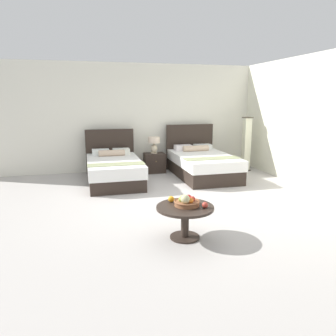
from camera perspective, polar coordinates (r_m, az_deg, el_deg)
ground_plane at (r=6.23m, az=2.44°, el=-6.04°), size 9.57×9.87×0.02m
wall_back at (r=8.97m, az=-3.41°, el=8.89°), size 9.57×0.12×2.86m
wall_side_right at (r=7.70m, az=23.55°, el=7.40°), size 0.12×5.47×2.86m
bed_near_window at (r=7.72m, az=-9.54°, el=-0.19°), size 1.25×2.14×1.16m
bed_near_corner at (r=8.21m, az=6.04°, el=0.73°), size 1.34×2.23×1.24m
nightstand at (r=8.62m, az=-2.42°, el=0.92°), size 0.54×0.45×0.52m
table_lamp at (r=8.56m, az=-2.48°, el=4.47°), size 0.31×0.31×0.44m
coffee_table at (r=4.55m, az=3.02°, el=-8.14°), size 0.80×0.80×0.47m
fruit_bowl at (r=4.51m, az=3.31°, el=-5.96°), size 0.37×0.37×0.18m
loose_apple at (r=4.46m, az=6.56°, el=-6.51°), size 0.08×0.08×0.08m
loose_orange at (r=4.67m, az=0.56°, el=-5.51°), size 0.09×0.09×0.09m
floor_lamp_corner at (r=9.05m, az=13.66°, el=4.12°), size 0.22×0.22×1.46m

